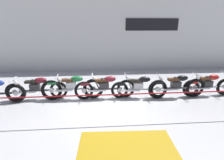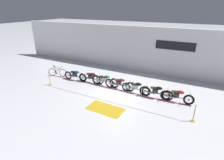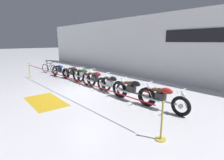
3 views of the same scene
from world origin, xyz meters
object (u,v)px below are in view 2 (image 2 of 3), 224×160
at_px(motorcycle_red_6, 177,96).
at_px(stanchion_mid_left, 194,116).
at_px(motorcycle_green_2, 105,80).
at_px(motorcycle_maroon_1, 91,77).
at_px(motorcycle_black_4, 136,88).
at_px(floor_banner, 105,109).
at_px(motorcycle_blue_0, 75,75).
at_px(motorcycle_black_5, 156,92).
at_px(motorcycle_maroon_3, 120,84).
at_px(bicycle, 57,72).
at_px(stanchion_far_left, 90,86).

bearing_deg(motorcycle_red_6, stanchion_mid_left, -57.27).
xyz_separation_m(motorcycle_green_2, motorcycle_red_6, (5.39, -0.07, -0.03)).
relative_size(motorcycle_maroon_1, motorcycle_red_6, 1.07).
height_order(motorcycle_green_2, motorcycle_black_4, motorcycle_green_2).
bearing_deg(floor_banner, motorcycle_blue_0, 150.55).
bearing_deg(motorcycle_black_5, motorcycle_maroon_3, 176.84).
distance_m(motorcycle_maroon_1, motorcycle_red_6, 6.76).
relative_size(motorcycle_black_4, bicycle, 1.35).
xyz_separation_m(bicycle, stanchion_far_left, (4.68, -1.72, 0.37)).
distance_m(motorcycle_blue_0, bicycle, 2.08).
bearing_deg(motorcycle_black_4, stanchion_far_left, -147.75).
height_order(motorcycle_red_6, stanchion_far_left, stanchion_far_left).
bearing_deg(stanchion_mid_left, motorcycle_black_5, 146.44).
bearing_deg(motorcycle_blue_0, motorcycle_red_6, 0.74).
bearing_deg(motorcycle_maroon_1, floor_banner, -45.13).
bearing_deg(motorcycle_maroon_1, motorcycle_red_6, -1.33).
bearing_deg(bicycle, motorcycle_black_5, -0.47).
xyz_separation_m(motorcycle_black_5, bicycle, (-8.90, 0.07, -0.10)).
relative_size(stanchion_mid_left, floor_banner, 0.46).
xyz_separation_m(motorcycle_maroon_3, motorcycle_black_5, (2.79, -0.15, 0.00)).
height_order(motorcycle_red_6, stanchion_mid_left, stanchion_mid_left).
xyz_separation_m(motorcycle_maroon_1, floor_banner, (2.99, -3.01, -0.46)).
distance_m(motorcycle_maroon_1, bicycle, 3.50).
bearing_deg(motorcycle_maroon_1, motorcycle_maroon_3, -2.39).
distance_m(motorcycle_black_4, motorcycle_black_5, 1.46).
height_order(stanchion_far_left, floor_banner, stanchion_far_left).
xyz_separation_m(motorcycle_black_4, motorcycle_black_5, (1.46, -0.10, 0.02)).
bearing_deg(motorcycle_red_6, motorcycle_green_2, 179.27).
relative_size(motorcycle_green_2, floor_banner, 1.03).
xyz_separation_m(motorcycle_maroon_1, motorcycle_black_4, (3.95, -0.17, -0.01)).
xyz_separation_m(motorcycle_black_5, floor_banner, (-2.42, -2.74, -0.47)).
distance_m(motorcycle_green_2, bicycle, 4.86).
height_order(motorcycle_green_2, motorcycle_black_5, motorcycle_green_2).
relative_size(motorcycle_green_2, motorcycle_black_5, 1.03).
bearing_deg(motorcycle_blue_0, motorcycle_maroon_3, 2.17).
height_order(motorcycle_maroon_1, motorcycle_red_6, motorcycle_red_6).
distance_m(motorcycle_black_4, bicycle, 7.44).
distance_m(bicycle, floor_banner, 7.08).
relative_size(motorcycle_black_5, floor_banner, 1.01).
relative_size(motorcycle_green_2, motorcycle_black_4, 1.07).
distance_m(motorcycle_blue_0, motorcycle_black_4, 5.37).
relative_size(motorcycle_maroon_3, stanchion_far_left, 0.23).
distance_m(motorcycle_green_2, motorcycle_maroon_3, 1.25).
distance_m(motorcycle_maroon_1, floor_banner, 4.27).
relative_size(stanchion_far_left, stanchion_mid_left, 9.93).
distance_m(motorcycle_maroon_1, motorcycle_maroon_3, 2.62).
relative_size(motorcycle_red_6, bicycle, 1.30).
xyz_separation_m(motorcycle_green_2, bicycle, (-4.86, -0.10, -0.11)).
xyz_separation_m(motorcycle_blue_0, motorcycle_black_5, (6.83, -0.00, 0.02)).
bearing_deg(motorcycle_black_5, floor_banner, -131.39).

